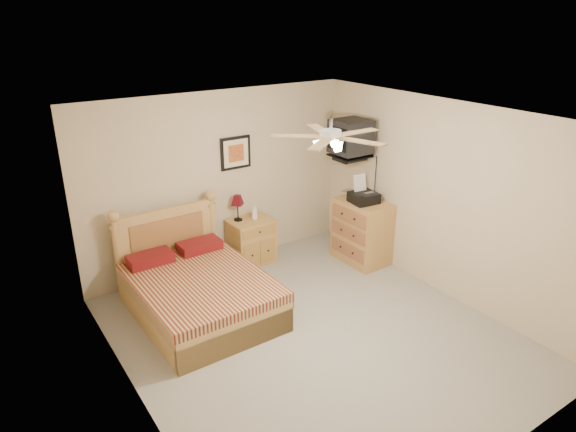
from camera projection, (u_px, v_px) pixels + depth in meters
name	position (u px, v px, depth m)	size (l,w,h in m)	color
floor	(313.00, 335.00, 5.90)	(4.50, 4.50, 0.00)	gray
ceiling	(318.00, 118.00, 4.97)	(4.00, 4.50, 0.04)	white
wall_back	(219.00, 181.00, 7.16)	(4.00, 0.04, 2.50)	#CAB694
wall_front	(503.00, 342.00, 3.71)	(4.00, 0.04, 2.50)	#CAB694
wall_left	(129.00, 289.00, 4.40)	(0.04, 4.50, 2.50)	#CAB694
wall_right	(442.00, 199.00, 6.47)	(0.04, 4.50, 2.50)	#CAB694
bed	(199.00, 270.00, 6.08)	(1.43, 1.87, 1.21)	tan
nightstand	(251.00, 241.00, 7.50)	(0.61, 0.46, 0.67)	#9E6C34
table_lamp	(238.00, 208.00, 7.30)	(0.20, 0.20, 0.38)	#4E0A14
lotion_bottle	(254.00, 212.00, 7.36)	(0.09, 0.09, 0.22)	white
framed_picture	(236.00, 153.00, 7.15)	(0.46, 0.04, 0.46)	black
dresser	(362.00, 231.00, 7.50)	(0.55, 0.79, 0.93)	#A07C46
fax_machine	(364.00, 190.00, 7.20)	(0.36, 0.38, 0.38)	black
magazine_lower	(348.00, 195.00, 7.53)	(0.18, 0.25, 0.02)	beige
magazine_upper	(347.00, 194.00, 7.53)	(0.19, 0.26, 0.02)	gray
wall_tv	(359.00, 138.00, 7.16)	(0.56, 0.46, 0.58)	black
ceiling_fan	(331.00, 136.00, 4.87)	(1.14, 1.14, 0.28)	white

